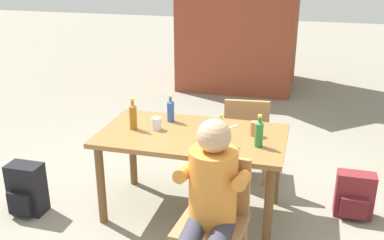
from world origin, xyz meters
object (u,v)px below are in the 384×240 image
object	(u,v)px
bottle_amber	(133,116)
bottle_green	(259,133)
cup_terracotta	(254,129)
backpack_by_near_side	(26,190)
backpack_by_far_side	(354,196)
bottle_blue	(171,110)
cup_glass	(157,123)
table_knife	(227,129)
chair_near_right	(214,213)
dining_table	(192,144)
person_in_white_shirt	(210,200)
chair_far_right	(246,134)
bottle_clear	(221,131)

from	to	relation	value
bottle_amber	bottle_green	world-z (taller)	bottle_amber
cup_terracotta	backpack_by_near_side	xyz separation A→B (m)	(-1.89, -0.47, -0.58)
bottle_green	backpack_by_far_side	world-z (taller)	bottle_green
bottle_blue	cup_terracotta	xyz separation A→B (m)	(0.76, -0.13, -0.05)
cup_glass	cup_terracotta	bearing A→B (deg)	5.76
bottle_amber	table_knife	bearing A→B (deg)	14.03
chair_near_right	bottle_amber	bearing A→B (deg)	140.89
bottle_green	backpack_by_near_side	world-z (taller)	bottle_green
dining_table	cup_glass	world-z (taller)	cup_glass
backpack_by_far_side	person_in_white_shirt	bearing A→B (deg)	-131.97
bottle_green	backpack_by_far_side	size ratio (longest dim) A/B	0.64
chair_near_right	bottle_green	distance (m)	0.74
bottle_green	bottle_amber	bearing A→B (deg)	175.39
dining_table	backpack_by_far_side	bearing A→B (deg)	12.36
bottle_blue	table_knife	size ratio (longest dim) A/B	1.11
chair_near_right	bottle_amber	distance (m)	1.17
chair_far_right	bottle_green	world-z (taller)	bottle_green
chair_far_right	bottle_green	bearing A→B (deg)	-76.10
cup_glass	backpack_by_far_side	distance (m)	1.80
person_in_white_shirt	cup_terracotta	xyz separation A→B (m)	(0.16, 0.93, 0.15)
chair_near_right	bottle_blue	size ratio (longest dim) A/B	3.60
person_in_white_shirt	backpack_by_far_side	world-z (taller)	person_in_white_shirt
bottle_blue	bottle_green	size ratio (longest dim) A/B	0.94
chair_far_right	cup_terracotta	world-z (taller)	chair_far_right
dining_table	chair_near_right	xyz separation A→B (m)	(0.35, -0.72, -0.16)
dining_table	cup_terracotta	distance (m)	0.53
backpack_by_near_side	cup_glass	bearing A→B (deg)	20.01
table_knife	backpack_by_near_side	distance (m)	1.81
dining_table	backpack_by_near_side	distance (m)	1.50
dining_table	person_in_white_shirt	xyz separation A→B (m)	(0.34, -0.83, 0.01)
person_in_white_shirt	bottle_green	bearing A→B (deg)	73.36
chair_near_right	backpack_by_near_side	size ratio (longest dim) A/B	1.91
chair_far_right	bottle_clear	distance (m)	0.93
table_knife	bottle_amber	bearing A→B (deg)	-165.97
person_in_white_shirt	chair_near_right	bearing A→B (deg)	86.10
chair_far_right	backpack_by_near_side	distance (m)	2.07
bottle_green	table_knife	distance (m)	0.42
backpack_by_far_side	backpack_by_near_side	bearing A→B (deg)	-166.20
bottle_amber	cup_glass	xyz separation A→B (m)	(0.19, 0.04, -0.07)
table_knife	backpack_by_near_side	bearing A→B (deg)	-161.80
chair_near_right	bottle_blue	bearing A→B (deg)	122.59
cup_terracotta	cup_glass	size ratio (longest dim) A/B	1.13
bottle_amber	backpack_by_near_side	distance (m)	1.15
bottle_green	person_in_white_shirt	bearing A→B (deg)	-106.64
dining_table	table_knife	xyz separation A→B (m)	(0.26, 0.16, 0.10)
dining_table	cup_terracotta	xyz separation A→B (m)	(0.50, 0.10, 0.16)
backpack_by_far_side	bottle_blue	bearing A→B (deg)	-177.52
person_in_white_shirt	backpack_by_near_side	xyz separation A→B (m)	(-1.73, 0.46, -0.44)
bottle_blue	bottle_clear	world-z (taller)	bottle_blue
person_in_white_shirt	bottle_clear	bearing A→B (deg)	96.28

